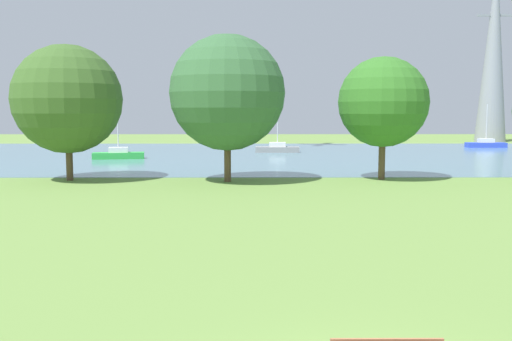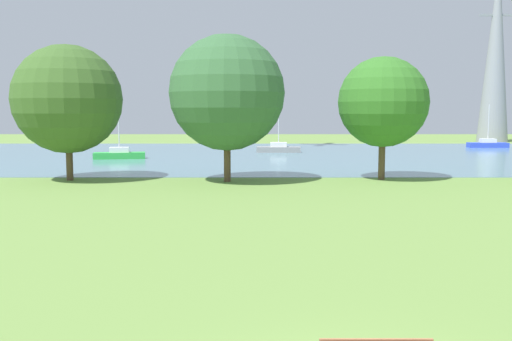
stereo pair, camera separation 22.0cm
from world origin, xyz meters
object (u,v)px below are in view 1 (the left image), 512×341
(tree_west_far, at_px, (383,102))
(electricity_pylon, at_px, (494,50))
(sailboat_green, at_px, (118,154))
(tree_mid_shore, at_px, (227,93))
(sailboat_blue, at_px, (486,144))
(sailboat_gray, at_px, (277,148))
(tree_west_near, at_px, (67,99))

(tree_west_far, xyz_separation_m, electricity_pylon, (26.55, 46.04, 8.23))
(sailboat_green, distance_m, tree_mid_shore, 21.32)
(tree_mid_shore, relative_size, electricity_pylon, 0.35)
(tree_mid_shore, distance_m, tree_west_far, 10.32)
(sailboat_blue, distance_m, tree_mid_shore, 46.08)
(sailboat_gray, height_order, tree_mid_shore, tree_mid_shore)
(electricity_pylon, bearing_deg, sailboat_gray, -146.48)
(sailboat_blue, height_order, electricity_pylon, electricity_pylon)
(sailboat_green, distance_m, sailboat_blue, 45.09)
(tree_west_near, bearing_deg, tree_west_far, 1.08)
(tree_west_near, height_order, electricity_pylon, electricity_pylon)
(sailboat_green, distance_m, electricity_pylon, 57.94)
(sailboat_green, xyz_separation_m, tree_mid_shore, (11.19, -17.36, 5.26))
(sailboat_gray, xyz_separation_m, tree_west_far, (5.90, -24.54, 4.67))
(sailboat_gray, distance_m, sailboat_blue, 27.67)
(sailboat_blue, bearing_deg, tree_west_near, -141.17)
(sailboat_green, relative_size, tree_west_near, 0.64)
(electricity_pylon, bearing_deg, tree_west_near, -135.50)
(tree_mid_shore, bearing_deg, sailboat_green, 122.80)
(tree_west_near, distance_m, tree_mid_shore, 10.49)
(sailboat_blue, xyz_separation_m, tree_west_near, (-41.21, -33.17, 4.88))
(sailboat_green, distance_m, tree_west_near, 17.35)
(tree_mid_shore, relative_size, tree_west_far, 1.16)
(sailboat_gray, relative_size, sailboat_green, 1.29)
(sailboat_blue, bearing_deg, sailboat_green, -158.49)
(tree_west_near, relative_size, tree_west_far, 1.09)
(tree_west_far, bearing_deg, sailboat_green, 142.84)
(tree_west_far, bearing_deg, electricity_pylon, 60.03)
(sailboat_gray, xyz_separation_m, sailboat_blue, (26.41, 8.24, -0.02))
(tree_west_far, bearing_deg, tree_west_near, -178.92)
(sailboat_gray, bearing_deg, electricity_pylon, 33.52)
(sailboat_blue, distance_m, electricity_pylon, 19.47)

